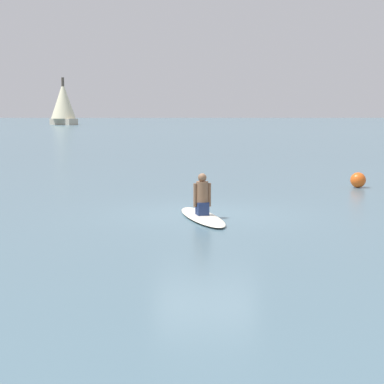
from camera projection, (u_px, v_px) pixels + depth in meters
The scene contains 5 objects.
ground_plane at pixel (206, 215), 16.44m from camera, with size 400.00×400.00×0.00m, color slate.
surfboard at pixel (202, 217), 15.83m from camera, with size 3.11×0.70×0.09m, color silver.
person_paddler at pixel (202, 196), 15.77m from camera, with size 0.43×0.38×0.99m.
sailboat_far_left at pixel (63, 102), 114.14m from camera, with size 5.95×5.95×8.05m.
buoy_marker at pixel (358, 180), 22.11m from camera, with size 0.51×0.51×0.51m, color #E55919.
Camera 1 is at (0.31, 16.25, 2.56)m, focal length 62.59 mm.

